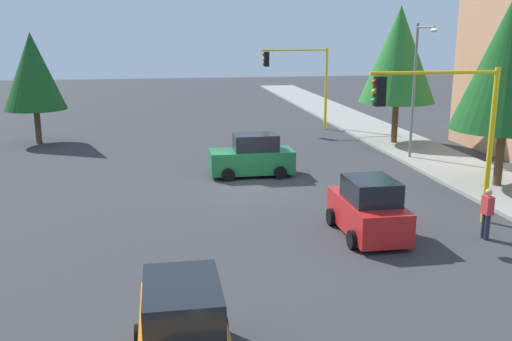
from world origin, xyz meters
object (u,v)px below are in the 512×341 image
street_lamp_curbside (418,77)px  car_orange (184,339)px  tree_opposite_side (33,71)px  tree_roadside_near (509,63)px  car_red (368,209)px  traffic_signal_near_left (443,115)px  pedestrian_crossing (487,212)px  tree_roadside_mid (399,55)px  traffic_signal_far_left (300,72)px  car_green (252,157)px

street_lamp_curbside → car_orange: 21.86m
tree_opposite_side → tree_roadside_near: size_ratio=0.81×
tree_opposite_side → car_red: size_ratio=1.79×
traffic_signal_near_left → car_orange: traffic_signal_near_left is taller
car_red → pedestrian_crossing: car_red is taller
car_orange → pedestrian_crossing: (-6.24, 10.06, 0.01)m
tree_roadside_near → car_red: 9.93m
traffic_signal_near_left → tree_opposite_side: (-18.00, -16.66, 0.44)m
traffic_signal_near_left → pedestrian_crossing: size_ratio=3.20×
tree_roadside_mid → car_red: 16.85m
traffic_signal_far_left → tree_opposite_side: bearing=-83.2°
tree_opposite_side → car_green: (10.00, 11.45, -3.40)m
traffic_signal_far_left → street_lamp_curbside: bearing=18.7°
street_lamp_curbside → tree_roadside_near: 5.84m
street_lamp_curbside → tree_roadside_mid: (-4.39, 0.80, 0.94)m
traffic_signal_near_left → tree_opposite_side: 24.53m
car_red → tree_roadside_mid: bearing=154.2°
tree_opposite_side → traffic_signal_near_left: bearing=42.8°
tree_roadside_near → car_orange: tree_roadside_near is taller
street_lamp_curbside → car_green: size_ratio=1.80×
car_orange → car_green: 16.34m
traffic_signal_near_left → traffic_signal_far_left: (-20.00, 0.01, 0.06)m
traffic_signal_near_left → street_lamp_curbside: size_ratio=0.78×
tree_roadside_near → car_green: (-4.00, -10.05, -4.44)m
traffic_signal_near_left → tree_roadside_mid: (-14.00, 4.34, 1.42)m
traffic_signal_far_left → tree_roadside_near: bearing=16.8°
traffic_signal_far_left → tree_roadside_mid: size_ratio=0.69×
traffic_signal_far_left → street_lamp_curbside: street_lamp_curbside is taller
tree_roadside_near → street_lamp_curbside: bearing=-167.0°
traffic_signal_far_left → tree_opposite_side: (2.00, -16.67, 0.38)m
tree_opposite_side → car_red: 23.52m
traffic_signal_far_left → tree_roadside_near: 16.77m
car_green → pedestrian_crossing: 11.41m
car_red → car_green: (-8.65, -2.47, 0.00)m
car_orange → car_green: size_ratio=1.06×
tree_roadside_mid → tree_roadside_near: bearing=2.9°
traffic_signal_near_left → car_red: 4.08m
tree_opposite_side → traffic_signal_far_left: bearing=96.8°
street_lamp_curbside → car_orange: (17.47, -12.67, -3.45)m
street_lamp_curbside → tree_roadside_near: bearing=13.0°
tree_opposite_side → tree_roadside_mid: size_ratio=0.82×
car_green → traffic_signal_far_left: bearing=156.5°
car_orange → pedestrian_crossing: car_orange is taller
traffic_signal_far_left → traffic_signal_near_left: bearing=-0.0°
car_red → car_orange: size_ratio=0.89×
traffic_signal_far_left → tree_roadside_mid: tree_roadside_mid is taller
car_orange → car_green: (-15.86, 3.92, -0.00)m
tree_opposite_side → car_red: (18.65, 13.92, -3.40)m
street_lamp_curbside → pedestrian_crossing: 12.04m
tree_roadside_near → car_red: (4.65, -7.58, -4.44)m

